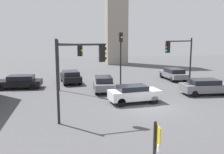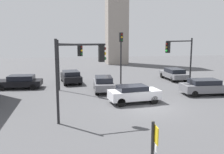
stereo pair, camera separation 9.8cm
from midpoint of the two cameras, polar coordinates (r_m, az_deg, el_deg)
The scene contains 13 objects.
ground_plane at distance 18.65m, azimuth 8.29°, elevation -6.90°, with size 92.89×92.89×0.00m, color #4C4C4F.
direction_sign at distance 8.09m, azimuth 9.53°, elevation -16.46°, with size 0.15×0.67×2.47m.
traffic_light_0 at distance 23.08m, azimuth -9.99°, elevation 4.76°, with size 2.27×2.51×4.87m.
traffic_light_1 at distance 25.18m, azimuth 15.21°, elevation 5.41°, with size 3.80×2.35×5.04m.
traffic_light_2 at distance 14.82m, azimuth -7.46°, elevation 2.84°, with size 3.04×0.52×5.05m.
traffic_light_3 at distance 27.00m, azimuth 1.94°, elevation 6.53°, with size 0.38×0.49×5.60m.
car_1 at distance 23.57m, azimuth -2.11°, elevation -1.48°, with size 2.00×4.25×1.45m.
car_2 at distance 30.78m, azimuth 13.84°, elevation 0.74°, with size 1.97×4.47×1.39m.
car_3 at distance 19.56m, azimuth 4.92°, elevation -3.79°, with size 4.14×2.16×1.40m.
car_4 at distance 28.18m, azimuth -9.59°, elevation 0.12°, with size 2.36×4.50×1.40m.
car_5 at distance 26.60m, azimuth -20.56°, elevation -1.00°, with size 4.48×2.25×1.33m.
car_6 at distance 23.85m, azimuth 20.61°, elevation -2.03°, with size 4.53×2.21×1.39m.
skyline_tower at distance 48.44m, azimuth 0.87°, elevation 17.08°, with size 3.86×3.86×23.53m, color gray.
Camera 1 is at (-5.98, -16.91, 5.15)m, focal length 39.77 mm.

